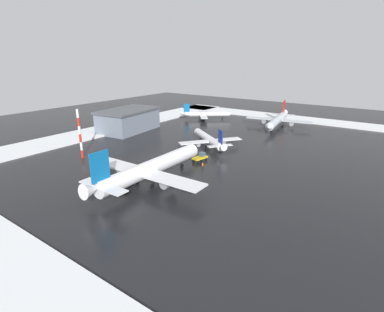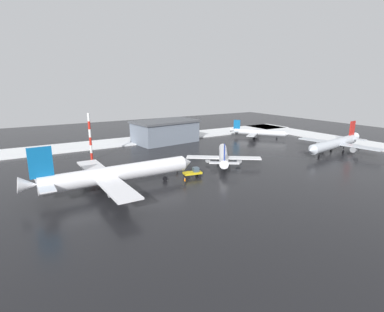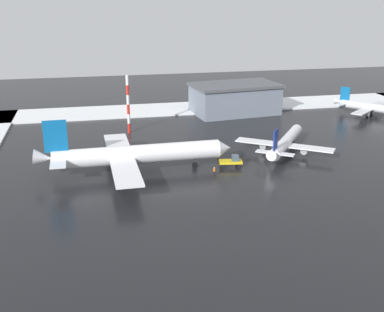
% 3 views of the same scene
% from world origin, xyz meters
% --- Properties ---
extents(ground_plane, '(240.00, 240.00, 0.00)m').
position_xyz_m(ground_plane, '(0.00, 0.00, 0.00)').
color(ground_plane, black).
extents(snow_bank_far, '(152.00, 16.00, 0.49)m').
position_xyz_m(snow_bank_far, '(0.00, -50.00, 0.24)').
color(snow_bank_far, white).
rests_on(snow_bank_far, ground_plane).
extents(airplane_far_rear, '(38.67, 31.98, 11.51)m').
position_xyz_m(airplane_far_rear, '(31.47, 2.71, 3.80)').
color(airplane_far_rear, white).
rests_on(airplane_far_rear, ground_plane).
extents(airplane_parked_starboard, '(19.28, 22.19, 7.71)m').
position_xyz_m(airplane_parked_starboard, '(-2.62, -2.64, 2.55)').
color(airplane_parked_starboard, white).
rests_on(airplane_parked_starboard, ground_plane).
extents(airplane_distant_tail, '(18.91, 21.14, 7.49)m').
position_xyz_m(airplane_distant_tail, '(-41.27, -28.87, 2.47)').
color(airplane_distant_tail, silver).
rests_on(airplane_distant_tail, ground_plane).
extents(pushback_tug, '(4.90, 2.95, 2.50)m').
position_xyz_m(pushback_tug, '(11.63, 3.57, 1.28)').
color(pushback_tug, gold).
rests_on(pushback_tug, ground_plane).
extents(ground_crew_near_tug, '(0.36, 0.36, 1.71)m').
position_xyz_m(ground_crew_near_tug, '(12.61, -3.14, 0.97)').
color(ground_crew_near_tug, black).
rests_on(ground_crew_near_tug, ground_plane).
extents(ground_crew_by_nose_gear, '(0.36, 0.36, 1.71)m').
position_xyz_m(ground_crew_by_nose_gear, '(16.37, 7.45, 0.97)').
color(ground_crew_by_nose_gear, black).
rests_on(ground_crew_by_nose_gear, ground_plane).
extents(antenna_mast, '(0.70, 0.70, 14.61)m').
position_xyz_m(antenna_mast, '(29.54, -26.89, 7.31)').
color(antenna_mast, red).
rests_on(antenna_mast, ground_plane).
extents(cargo_hangar, '(26.67, 17.99, 8.80)m').
position_xyz_m(cargo_hangar, '(-2.98, -41.51, 4.44)').
color(cargo_hangar, slate).
rests_on(cargo_hangar, ground_plane).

